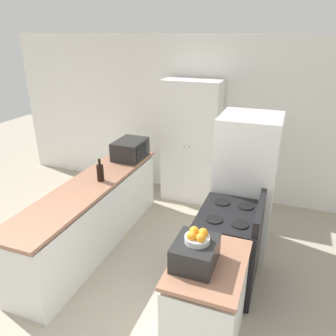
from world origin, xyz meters
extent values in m
cube|color=white|center=(0.00, 3.49, 1.30)|extent=(7.00, 0.06, 2.60)
cube|color=silver|center=(-0.88, 1.45, 0.41)|extent=(0.58, 2.65, 0.81)
cube|color=#9E6B51|center=(-0.88, 1.45, 0.87)|extent=(0.60, 2.71, 0.04)
cube|color=silver|center=(0.88, 0.52, 0.41)|extent=(0.58, 0.83, 0.81)
cube|color=#9E6B51|center=(0.88, 0.52, 0.87)|extent=(0.60, 0.85, 0.04)
cube|color=white|center=(-0.09, 3.20, 0.98)|extent=(0.89, 0.48, 1.96)
sphere|color=#B2B2B7|center=(-0.13, 2.95, 0.98)|extent=(0.03, 0.03, 0.03)
sphere|color=#B2B2B7|center=(-0.05, 2.95, 0.98)|extent=(0.03, 0.03, 0.03)
cube|color=black|center=(0.90, 1.36, 0.44)|extent=(0.64, 0.80, 0.88)
cube|color=black|center=(0.57, 1.36, 0.33)|extent=(0.02, 0.70, 0.49)
cube|color=black|center=(1.19, 1.36, 0.96)|extent=(0.06, 0.76, 0.16)
cylinder|color=black|center=(0.77, 1.17, 0.89)|extent=(0.17, 0.17, 0.01)
cylinder|color=black|center=(0.77, 1.56, 0.89)|extent=(0.17, 0.17, 0.01)
cylinder|color=black|center=(1.02, 1.17, 0.89)|extent=(0.17, 0.17, 0.01)
cylinder|color=black|center=(1.02, 1.56, 0.89)|extent=(0.17, 0.17, 0.01)
cube|color=white|center=(0.93, 2.17, 0.87)|extent=(0.70, 0.73, 1.74)
cylinder|color=gray|center=(0.56, 1.97, 0.96)|extent=(0.02, 0.02, 0.96)
cube|color=black|center=(-0.80, 2.45, 1.02)|extent=(0.39, 0.53, 0.27)
cube|color=black|center=(-0.60, 2.41, 1.02)|extent=(0.01, 0.33, 0.19)
cylinder|color=black|center=(-0.79, 1.59, 0.99)|extent=(0.09, 0.09, 0.21)
cylinder|color=black|center=(-0.79, 1.59, 1.14)|extent=(0.03, 0.03, 0.08)
cube|color=black|center=(0.77, 0.47, 0.99)|extent=(0.33, 0.39, 0.21)
cube|color=black|center=(0.60, 0.47, 0.99)|extent=(0.01, 0.27, 0.12)
cylinder|color=silver|center=(0.78, 0.47, 1.12)|extent=(0.20, 0.20, 0.05)
sphere|color=orange|center=(0.82, 0.51, 1.16)|extent=(0.08, 0.08, 0.08)
sphere|color=orange|center=(0.75, 0.51, 1.16)|extent=(0.08, 0.08, 0.08)
sphere|color=orange|center=(0.75, 0.44, 1.16)|extent=(0.08, 0.08, 0.08)
sphere|color=orange|center=(0.82, 0.44, 1.16)|extent=(0.08, 0.08, 0.08)
camera|label=1|loc=(1.33, -1.63, 2.63)|focal=35.00mm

